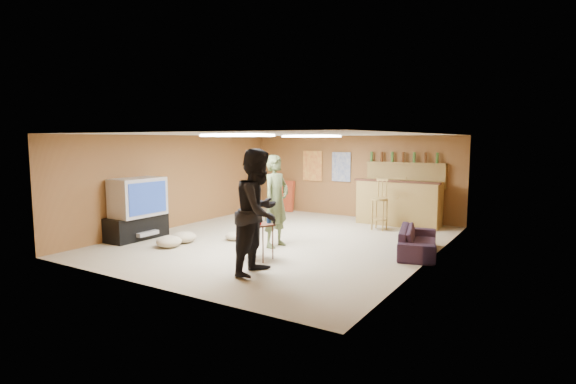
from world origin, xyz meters
The scene contains 32 objects.
ground centered at (0.00, 0.00, 0.00)m, with size 7.00×7.00×0.00m, color tan.
ceiling centered at (0.00, 0.00, 2.20)m, with size 6.00×7.00×0.02m, color silver.
wall_back centered at (0.00, 3.50, 1.10)m, with size 6.00×0.02×2.20m, color brown.
wall_front centered at (0.00, -3.50, 1.10)m, with size 6.00×0.02×2.20m, color brown.
wall_left centered at (-3.00, 0.00, 1.10)m, with size 0.02×7.00×2.20m, color brown.
wall_right centered at (3.00, 0.00, 1.10)m, with size 0.02×7.00×2.20m, color brown.
tv_stand centered at (-2.72, -1.50, 0.25)m, with size 0.55×1.30×0.50m, color black.
dvd_box centered at (-2.50, -1.50, 0.15)m, with size 0.35×0.50×0.08m, color #B2B2B7.
tv_body centered at (-2.65, -1.50, 0.90)m, with size 0.60×1.10×0.80m, color #B2B2B7.
tv_screen centered at (-2.34, -1.50, 0.90)m, with size 0.02×0.95×0.65m, color navy.
bar_counter centered at (1.50, 2.95, 0.55)m, with size 2.00×0.60×1.10m, color olive.
bar_lip centered at (1.50, 2.70, 1.10)m, with size 2.10×0.12×0.05m, color #381C12.
bar_shelf centered at (1.50, 3.40, 1.50)m, with size 2.00×0.18×0.05m, color olive.
bar_backing centered at (1.50, 3.42, 1.20)m, with size 2.00×0.14×0.60m, color olive.
poster_left centered at (-1.20, 3.46, 1.35)m, with size 0.60×0.03×0.85m, color #BF3F26.
poster_right centered at (-0.30, 3.46, 1.35)m, with size 0.55×0.03×0.80m, color #334C99.
folding_chair_stack centered at (-2.00, 3.30, 0.45)m, with size 0.50×0.14×0.90m, color #A3391E.
ceiling_panel_front centered at (0.00, -1.50, 2.17)m, with size 1.20×0.60×0.04m, color white.
ceiling_panel_back centered at (0.00, 1.20, 2.17)m, with size 1.20×0.60×0.04m, color white.
person_olive centered at (0.17, -0.52, 0.90)m, with size 0.66×0.43×1.80m, color #4D5933.
person_black centered at (0.91, -2.14, 0.98)m, with size 0.95×0.74×1.96m, color black.
sofa centered at (2.70, 0.40, 0.24)m, with size 1.64×0.64×0.48m, color black.
tray_table centered at (0.44, -1.49, 0.32)m, with size 0.50×0.40×0.65m, color #381C12.
cup_red_near centered at (0.31, -1.44, 0.70)m, with size 0.07×0.07×0.10m, color #B80C10.
cup_red_far centered at (0.52, -1.59, 0.71)m, with size 0.09×0.09×0.12m, color #B80C10.
cup_blue centered at (0.59, -1.38, 0.70)m, with size 0.08×0.08×0.12m, color navy.
bar_stool_left centered at (1.31, 2.12, 0.60)m, with size 0.38×0.38×1.20m, color olive, non-canonical shape.
bar_stool_right centered at (1.53, 2.81, 0.55)m, with size 0.35×0.35×1.09m, color olive, non-canonical shape.
cushion_near_tv centered at (-1.62, -1.22, 0.11)m, with size 0.49×0.49×0.22m, color tan.
cushion_mid centered at (-0.88, -0.51, 0.09)m, with size 0.39×0.39×0.18m, color tan.
cushion_far centered at (-1.58, -1.67, 0.11)m, with size 0.50×0.50×0.22m, color tan.
bottle_row centered at (1.44, 3.38, 1.65)m, with size 1.76×0.08×0.26m, color #3F7233, non-canonical shape.
Camera 1 is at (4.94, -7.76, 2.10)m, focal length 28.00 mm.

